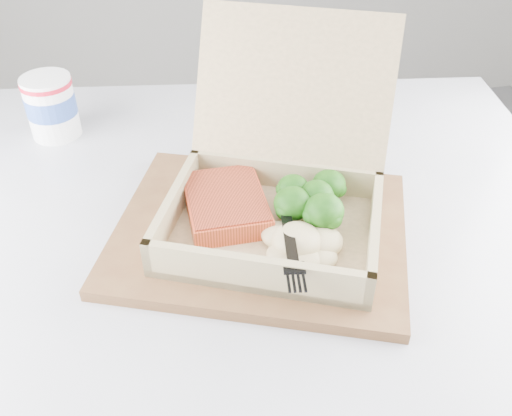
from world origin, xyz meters
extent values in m
cube|color=#B4B6BE|center=(0.39, 0.32, 0.75)|extent=(1.02, 1.02, 0.03)
cube|color=brown|center=(0.41, 0.34, 0.77)|extent=(0.43, 0.39, 0.01)
cube|color=tan|center=(0.42, 0.32, 0.78)|extent=(0.30, 0.27, 0.01)
cube|color=#9B8B62|center=(0.31, 0.37, 0.80)|extent=(0.09, 0.18, 0.05)
cube|color=#9B8B62|center=(0.52, 0.27, 0.80)|extent=(0.09, 0.18, 0.05)
cube|color=#9B8B62|center=(0.38, 0.24, 0.80)|extent=(0.23, 0.11, 0.05)
cube|color=#9B8B62|center=(0.45, 0.41, 0.80)|extent=(0.23, 0.11, 0.05)
cube|color=tan|center=(0.47, 0.45, 0.91)|extent=(0.27, 0.19, 0.17)
cube|color=#DD4C2B|center=(0.37, 0.37, 0.80)|extent=(0.09, 0.12, 0.03)
ellipsoid|color=beige|center=(0.44, 0.28, 0.80)|extent=(0.09, 0.08, 0.03)
cube|color=black|center=(0.44, 0.34, 0.82)|extent=(0.03, 0.11, 0.01)
cube|color=black|center=(0.42, 0.26, 0.82)|extent=(0.03, 0.05, 0.01)
cylinder|color=white|center=(0.15, 0.65, 0.81)|extent=(0.07, 0.07, 0.10)
cylinder|color=#3051A9|center=(0.15, 0.65, 0.82)|extent=(0.08, 0.08, 0.03)
cylinder|color=red|center=(0.15, 0.65, 0.85)|extent=(0.08, 0.08, 0.01)
cube|color=white|center=(0.45, 0.54, 0.76)|extent=(0.12, 0.15, 0.00)
camera|label=1|loc=(0.29, -0.17, 1.23)|focal=40.00mm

